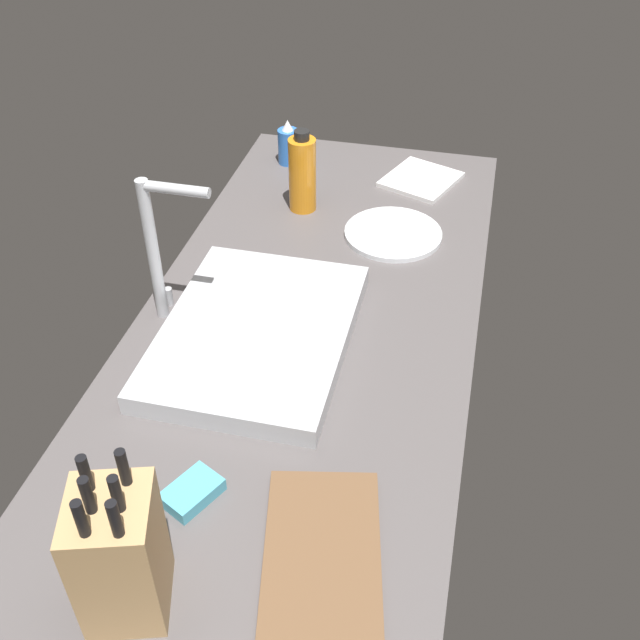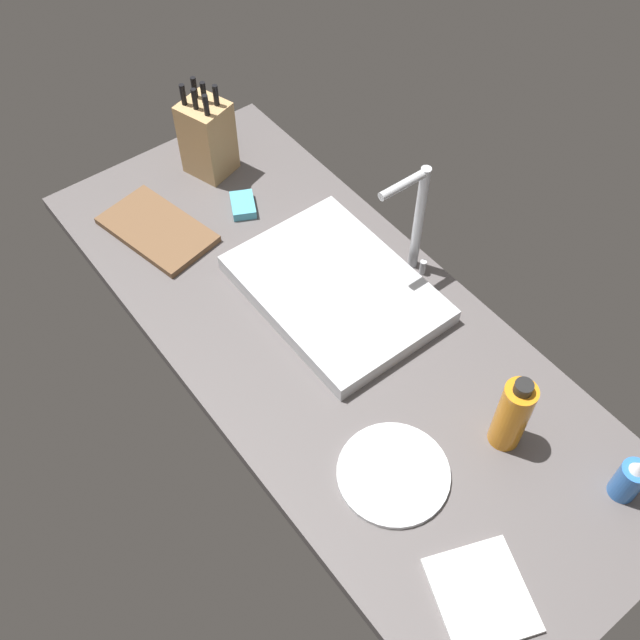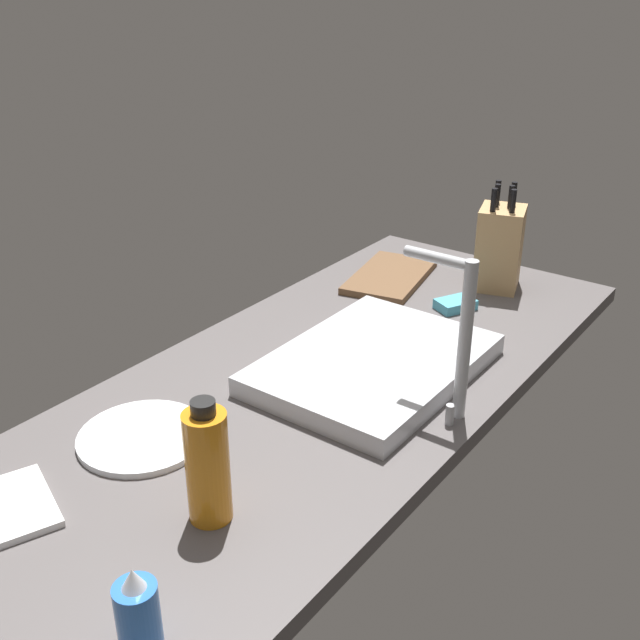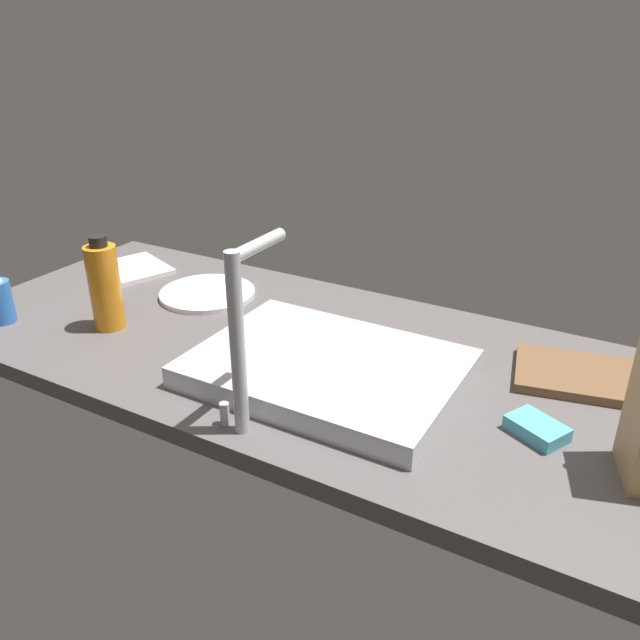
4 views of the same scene
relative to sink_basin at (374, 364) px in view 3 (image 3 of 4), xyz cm
name	(u,v)px [view 3 (image 3 of 4)]	position (x,y,z in cm)	size (l,w,h in cm)	color
countertop_slab	(320,385)	(7.89, -7.70, -3.84)	(162.89, 67.63, 3.50)	#514C4C
sink_basin	(374,364)	(0.00, 0.00, 0.00)	(48.01, 34.97, 4.19)	#B7BABF
faucet	(458,327)	(4.03, 19.75, 15.72)	(5.50, 13.96, 30.63)	#B7BABF
knife_block	(499,247)	(-56.13, 0.86, 8.66)	(14.22, 13.64, 26.52)	tan
cutting_board	(390,277)	(-43.96, -23.23, -1.19)	(29.23, 16.79, 1.80)	brown
soap_bottle	(138,614)	(73.73, 13.63, 3.12)	(5.49, 5.49, 12.22)	blue
water_bottle	(207,465)	(51.26, 3.89, 7.37)	(6.63, 6.63, 20.42)	orange
dinner_plate	(143,437)	(43.77, -19.78, -1.49)	(22.75, 22.75, 1.20)	white
dish_sponge	(455,304)	(-37.80, -1.05, -0.89)	(9.00, 6.00, 2.40)	#4CA3BC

